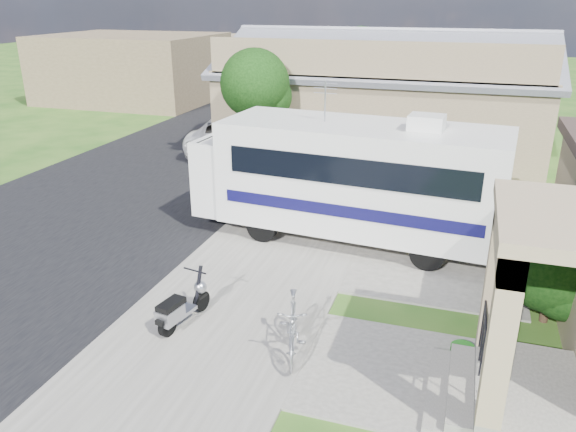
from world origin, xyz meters
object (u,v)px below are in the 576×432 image
(pickup_truck, at_px, (232,132))
(bicycle, at_px, (293,329))
(scooter, at_px, (181,307))
(van, at_px, (281,101))
(motorhome, at_px, (350,176))
(garden_hose, at_px, (462,352))
(shrub, at_px, (559,254))

(pickup_truck, bearing_deg, bicycle, 112.78)
(scooter, height_order, van, van)
(motorhome, bearing_deg, garden_hose, -51.06)
(shrub, relative_size, van, 0.48)
(garden_hose, bearing_deg, motorhome, 124.12)
(scooter, bearing_deg, bicycle, 5.95)
(bicycle, bearing_deg, garden_hose, 0.81)
(motorhome, height_order, shrub, motorhome)
(pickup_truck, bearing_deg, shrub, 132.64)
(motorhome, height_order, bicycle, motorhome)
(scooter, relative_size, pickup_truck, 0.28)
(garden_hose, bearing_deg, scooter, -172.57)
(motorhome, height_order, pickup_truck, motorhome)
(pickup_truck, xyz_separation_m, van, (-0.28, 7.41, 0.12))
(scooter, bearing_deg, van, 113.76)
(shrub, xyz_separation_m, scooter, (-6.96, -2.54, -1.02))
(scooter, height_order, bicycle, bicycle)
(motorhome, height_order, scooter, motorhome)
(scooter, distance_m, bicycle, 2.38)
(van, relative_size, garden_hose, 13.95)
(garden_hose, bearing_deg, van, 117.09)
(scooter, bearing_deg, garden_hose, 17.99)
(shrub, bearing_deg, pickup_truck, 137.21)
(scooter, xyz_separation_m, pickup_truck, (-4.56, 13.21, 0.30))
(motorhome, bearing_deg, van, 119.55)
(shrub, height_order, bicycle, shrub)
(motorhome, xyz_separation_m, shrub, (4.78, -2.84, -0.30))
(pickup_truck, distance_m, van, 7.42)
(motorhome, relative_size, scooter, 5.37)
(shrub, height_order, van, shrub)
(pickup_truck, bearing_deg, motorhome, 126.17)
(bicycle, bearing_deg, van, 93.30)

